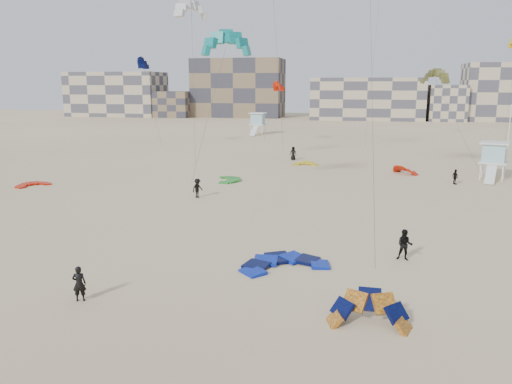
% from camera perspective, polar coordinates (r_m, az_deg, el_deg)
% --- Properties ---
extents(ground, '(320.00, 320.00, 0.00)m').
position_cam_1_polar(ground, '(26.62, -9.12, -10.31)').
color(ground, beige).
rests_on(ground, ground).
extents(kite_ground_blue, '(6.36, 6.46, 1.02)m').
position_cam_1_polar(kite_ground_blue, '(28.68, 3.21, -8.49)').
color(kite_ground_blue, '#1028BB').
rests_on(kite_ground_blue, ground).
extents(kite_ground_orange, '(3.41, 3.42, 3.43)m').
position_cam_1_polar(kite_ground_orange, '(22.74, 12.73, -14.56)').
color(kite_ground_orange, '#FFA025').
rests_on(kite_ground_orange, ground).
extents(kite_ground_red, '(4.45, 4.41, 0.70)m').
position_cam_1_polar(kite_ground_red, '(55.77, -24.12, 0.66)').
color(kite_ground_red, red).
rests_on(kite_ground_red, ground).
extents(kite_ground_green, '(4.55, 4.39, 0.63)m').
position_cam_1_polar(kite_ground_green, '(53.74, -3.20, 1.32)').
color(kite_ground_green, green).
rests_on(kite_ground_green, ground).
extents(kite_ground_red_far, '(4.37, 4.36, 2.83)m').
position_cam_1_polar(kite_ground_red_far, '(60.28, 16.57, 2.02)').
color(kite_ground_red_far, red).
rests_on(kite_ground_red_far, ground).
extents(kite_ground_yellow, '(3.05, 3.25, 1.45)m').
position_cam_1_polar(kite_ground_yellow, '(64.27, 5.70, 3.07)').
color(kite_ground_yellow, gold).
rests_on(kite_ground_yellow, ground).
extents(kitesurfer_main, '(0.73, 0.59, 1.74)m').
position_cam_1_polar(kitesurfer_main, '(25.47, -19.56, -9.84)').
color(kitesurfer_main, black).
rests_on(kitesurfer_main, ground).
extents(kitesurfer_b, '(0.98, 0.81, 1.85)m').
position_cam_1_polar(kitesurfer_b, '(30.61, 16.64, -5.82)').
color(kitesurfer_b, black).
rests_on(kitesurfer_b, ground).
extents(kitesurfer_c, '(1.15, 1.32, 1.77)m').
position_cam_1_polar(kitesurfer_c, '(45.68, -6.70, 0.44)').
color(kitesurfer_c, black).
rests_on(kitesurfer_c, ground).
extents(kitesurfer_d, '(0.73, 1.00, 1.58)m').
position_cam_1_polar(kitesurfer_d, '(55.42, 21.81, 1.62)').
color(kitesurfer_d, black).
rests_on(kitesurfer_d, ground).
extents(kitesurfer_e, '(0.93, 0.63, 1.84)m').
position_cam_1_polar(kitesurfer_e, '(68.41, 4.27, 4.43)').
color(kitesurfer_e, black).
rests_on(kitesurfer_e, ground).
extents(kite_fly_teal_a, '(6.15, 5.09, 13.93)m').
position_cam_1_polar(kite_fly_teal_a, '(45.40, -3.42, 16.34)').
color(kite_fly_teal_a, '#139886').
rests_on(kite_fly_teal_a, ground).
extents(kite_fly_grey, '(5.64, 5.62, 18.71)m').
position_cam_1_polar(kite_fly_grey, '(59.71, -7.39, 19.84)').
color(kite_fly_grey, white).
rests_on(kite_fly_grey, ground).
extents(kite_fly_olive, '(6.64, 8.73, 11.20)m').
position_cam_1_polar(kite_fly_olive, '(61.21, 19.75, 12.19)').
color(kite_fly_olive, '#5F662B').
rests_on(kite_fly_olive, ground).
extents(kite_fly_navy, '(6.97, 7.43, 13.51)m').
position_cam_1_polar(kite_fly_navy, '(81.55, -12.80, 14.07)').
color(kite_fly_navy, '#050D3D').
rests_on(kite_fly_navy, ground).
extents(kite_fly_red, '(4.36, 4.31, 10.00)m').
position_cam_1_polar(kite_fly_red, '(86.33, 2.56, 11.89)').
color(kite_fly_red, red).
rests_on(kite_fly_red, ground).
extents(lifeguard_tower_near, '(3.54, 5.91, 4.03)m').
position_cam_1_polar(lifeguard_tower_near, '(60.04, 25.48, 3.23)').
color(lifeguard_tower_near, white).
rests_on(lifeguard_tower_near, ground).
extents(lifeguard_tower_far, '(3.34, 6.16, 4.44)m').
position_cam_1_polar(lifeguard_tower_far, '(103.89, 0.21, 7.82)').
color(lifeguard_tower_far, white).
rests_on(lifeguard_tower_far, ground).
extents(flagpole, '(0.65, 0.10, 7.99)m').
position_cam_1_polar(flagpole, '(62.89, 26.88, 5.48)').
color(flagpole, white).
rests_on(flagpole, ground).
extents(condo_west_a, '(30.00, 15.00, 14.00)m').
position_cam_1_polar(condo_west_a, '(172.16, -15.61, 10.71)').
color(condo_west_a, '#BEAE8B').
rests_on(condo_west_a, ground).
extents(condo_west_b, '(28.00, 14.00, 18.00)m').
position_cam_1_polar(condo_west_b, '(161.68, -2.02, 11.79)').
color(condo_west_b, '#786348').
rests_on(condo_west_b, ground).
extents(condo_mid, '(32.00, 16.00, 12.00)m').
position_cam_1_polar(condo_mid, '(152.93, 12.56, 10.36)').
color(condo_mid, '#BEAE8B').
rests_on(condo_mid, ground).
extents(condo_fill_left, '(12.00, 10.00, 8.00)m').
position_cam_1_polar(condo_fill_left, '(162.16, -9.50, 9.86)').
color(condo_fill_left, '#786348').
rests_on(condo_fill_left, ground).
extents(condo_fill_right, '(10.00, 10.00, 10.00)m').
position_cam_1_polar(condo_fill_right, '(152.69, 20.94, 9.48)').
color(condo_fill_right, '#BEAE8B').
rests_on(condo_fill_right, ground).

